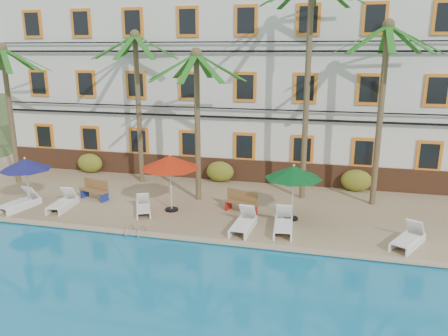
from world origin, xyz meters
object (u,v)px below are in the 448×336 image
(palm_b, at_px, (137,86))
(umbrella_red, at_px, (170,162))
(lounger_a, at_px, (20,202))
(palm_a, at_px, (8,94))
(palm_e, at_px, (383,89))
(palm_c, at_px, (197,103))
(bench_right, at_px, (242,201))
(lounger_e, at_px, (283,224))
(lounger_b, at_px, (63,202))
(lounger_c, at_px, (143,207))
(palm_d, at_px, (308,62))
(umbrella_blue, at_px, (25,164))
(lounger_f, at_px, (408,239))
(umbrella_green, at_px, (294,173))
(pool_ladder, at_px, (136,235))
(lounger_d, at_px, (244,223))
(bench_left, at_px, (95,189))

(palm_b, height_order, umbrella_red, palm_b)
(lounger_a, bearing_deg, palm_a, 129.17)
(palm_e, height_order, umbrella_red, palm_e)
(palm_c, xyz_separation_m, bench_right, (2.33, -1.16, -4.04))
(lounger_e, xyz_separation_m, bench_right, (-1.97, 1.67, 0.17))
(lounger_a, xyz_separation_m, lounger_b, (1.84, 0.46, -0.01))
(lounger_c, bearing_deg, lounger_e, -5.04)
(palm_d, height_order, lounger_e, palm_d)
(umbrella_blue, relative_size, lounger_f, 1.17)
(umbrella_blue, distance_m, umbrella_green, 11.74)
(palm_d, distance_m, palm_e, 3.38)
(palm_c, height_order, umbrella_green, palm_c)
(pool_ladder, bearing_deg, lounger_f, 8.18)
(lounger_f, bearing_deg, bench_right, 162.98)
(palm_b, xyz_separation_m, pool_ladder, (2.70, -6.63, -5.02))
(lounger_b, bearing_deg, lounger_d, -3.34)
(palm_e, distance_m, lounger_d, 8.31)
(palm_b, height_order, bench_right, palm_b)
(palm_a, xyz_separation_m, lounger_c, (8.32, -2.64, -4.42))
(palm_b, xyz_separation_m, palm_e, (11.70, -0.85, 0.16))
(palm_e, relative_size, bench_left, 5.12)
(palm_b, height_order, palm_d, palm_d)
(umbrella_blue, bearing_deg, palm_c, 19.95)
(palm_b, relative_size, umbrella_green, 3.29)
(lounger_c, height_order, lounger_e, lounger_e)
(umbrella_red, relative_size, bench_right, 1.62)
(lounger_a, bearing_deg, palm_d, 20.31)
(lounger_b, bearing_deg, bench_right, 10.73)
(palm_e, relative_size, lounger_d, 4.18)
(palm_d, xyz_separation_m, lounger_e, (-0.42, -4.19, -6.00))
(palm_c, height_order, lounger_e, palm_c)
(lounger_c, bearing_deg, umbrella_blue, -176.72)
(palm_b, distance_m, palm_e, 11.73)
(lounger_f, bearing_deg, palm_a, 169.56)
(palm_d, bearing_deg, palm_e, -2.37)
(palm_e, height_order, lounger_e, palm_e)
(palm_c, height_order, lounger_d, palm_c)
(bench_left, bearing_deg, palm_c, 13.28)
(umbrella_green, xyz_separation_m, lounger_d, (-1.72, -1.57, -1.73))
(lounger_e, bearing_deg, lounger_a, -178.72)
(lounger_a, distance_m, lounger_f, 16.08)
(palm_d, distance_m, umbrella_blue, 13.30)
(lounger_d, distance_m, bench_right, 2.02)
(palm_c, relative_size, lounger_a, 3.47)
(palm_d, bearing_deg, palm_b, 175.15)
(umbrella_red, distance_m, lounger_c, 2.28)
(umbrella_green, distance_m, lounger_a, 12.03)
(palm_e, xyz_separation_m, lounger_c, (-9.69, -3.52, -4.93))
(palm_d, bearing_deg, lounger_e, -95.78)
(bench_right, bearing_deg, umbrella_red, -169.34)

